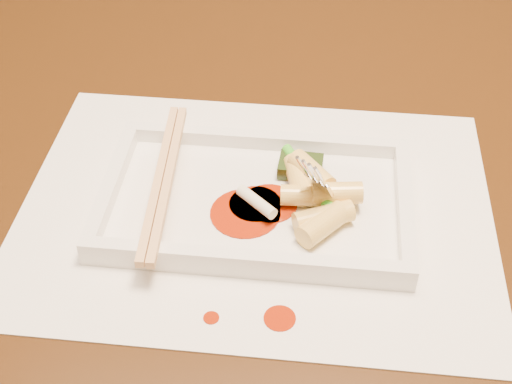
# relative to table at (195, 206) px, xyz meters

# --- Properties ---
(table) EXTENTS (1.40, 0.90, 0.75)m
(table) POSITION_rel_table_xyz_m (0.00, 0.00, 0.00)
(table) COLOR black
(table) RESTS_ON ground
(placemat) EXTENTS (0.40, 0.30, 0.00)m
(placemat) POSITION_rel_table_xyz_m (0.08, -0.10, 0.10)
(placemat) COLOR white
(placemat) RESTS_ON table
(sauce_splatter_a) EXTENTS (0.02, 0.02, 0.00)m
(sauce_splatter_a) POSITION_rel_table_xyz_m (0.11, -0.22, 0.10)
(sauce_splatter_a) COLOR #9B1F04
(sauce_splatter_a) RESTS_ON placemat
(sauce_splatter_b) EXTENTS (0.01, 0.01, 0.00)m
(sauce_splatter_b) POSITION_rel_table_xyz_m (0.06, -0.22, 0.10)
(sauce_splatter_b) COLOR #9B1F04
(sauce_splatter_b) RESTS_ON placemat
(plate_base) EXTENTS (0.26, 0.16, 0.01)m
(plate_base) POSITION_rel_table_xyz_m (0.08, -0.10, 0.11)
(plate_base) COLOR white
(plate_base) RESTS_ON placemat
(plate_rim_far) EXTENTS (0.26, 0.01, 0.01)m
(plate_rim_far) POSITION_rel_table_xyz_m (0.08, -0.03, 0.12)
(plate_rim_far) COLOR white
(plate_rim_far) RESTS_ON plate_base
(plate_rim_near) EXTENTS (0.26, 0.01, 0.01)m
(plate_rim_near) POSITION_rel_table_xyz_m (0.08, -0.18, 0.12)
(plate_rim_near) COLOR white
(plate_rim_near) RESTS_ON plate_base
(plate_rim_left) EXTENTS (0.01, 0.14, 0.01)m
(plate_rim_left) POSITION_rel_table_xyz_m (-0.05, -0.10, 0.12)
(plate_rim_left) COLOR white
(plate_rim_left) RESTS_ON plate_base
(plate_rim_right) EXTENTS (0.01, 0.14, 0.01)m
(plate_rim_right) POSITION_rel_table_xyz_m (0.20, -0.10, 0.12)
(plate_rim_right) COLOR white
(plate_rim_right) RESTS_ON plate_base
(veg_piece) EXTENTS (0.04, 0.03, 0.01)m
(veg_piece) POSITION_rel_table_xyz_m (0.11, -0.06, 0.12)
(veg_piece) COLOR black
(veg_piece) RESTS_ON plate_base
(scallion_white) EXTENTS (0.04, 0.03, 0.01)m
(scallion_white) POSITION_rel_table_xyz_m (0.08, -0.12, 0.12)
(scallion_white) COLOR #EAEACC
(scallion_white) RESTS_ON plate_base
(scallion_green) EXTENTS (0.05, 0.08, 0.01)m
(scallion_green) POSITION_rel_table_xyz_m (0.12, -0.08, 0.12)
(scallion_green) COLOR green
(scallion_green) RESTS_ON plate_base
(chopstick_a) EXTENTS (0.02, 0.19, 0.01)m
(chopstick_a) POSITION_rel_table_xyz_m (-0.01, -0.10, 0.13)
(chopstick_a) COLOR tan
(chopstick_a) RESTS_ON plate_rim_near
(chopstick_b) EXTENTS (0.02, 0.19, 0.01)m
(chopstick_b) POSITION_rel_table_xyz_m (0.00, -0.10, 0.13)
(chopstick_b) COLOR tan
(chopstick_b) RESTS_ON plate_rim_near
(fork) EXTENTS (0.09, 0.10, 0.14)m
(fork) POSITION_rel_table_xyz_m (0.15, -0.08, 0.18)
(fork) COLOR silver
(fork) RESTS_ON plate_base
(sauce_blob_0) EXTENTS (0.04, 0.04, 0.00)m
(sauce_blob_0) POSITION_rel_table_xyz_m (0.08, -0.11, 0.11)
(sauce_blob_0) COLOR #9B1F04
(sauce_blob_0) RESTS_ON plate_base
(sauce_blob_1) EXTENTS (0.06, 0.06, 0.00)m
(sauce_blob_1) POSITION_rel_table_xyz_m (0.07, -0.12, 0.11)
(sauce_blob_1) COLOR #9B1F04
(sauce_blob_1) RESTS_ON plate_base
(sauce_blob_2) EXTENTS (0.05, 0.05, 0.00)m
(sauce_blob_2) POSITION_rel_table_xyz_m (0.09, -0.10, 0.11)
(sauce_blob_2) COLOR #9B1F04
(sauce_blob_2) RESTS_ON plate_base
(rice_cake_0) EXTENTS (0.05, 0.04, 0.02)m
(rice_cake_0) POSITION_rel_table_xyz_m (0.13, -0.13, 0.12)
(rice_cake_0) COLOR #FAE275
(rice_cake_0) RESTS_ON plate_base
(rice_cake_1) EXTENTS (0.05, 0.02, 0.02)m
(rice_cake_1) POSITION_rel_table_xyz_m (0.12, -0.10, 0.12)
(rice_cake_1) COLOR #FAE275
(rice_cake_1) RESTS_ON plate_base
(rice_cake_2) EXTENTS (0.04, 0.02, 0.02)m
(rice_cake_2) POSITION_rel_table_xyz_m (0.14, -0.10, 0.13)
(rice_cake_2) COLOR #FAE275
(rice_cake_2) RESTS_ON plate_base
(rice_cake_3) EXTENTS (0.03, 0.05, 0.02)m
(rice_cake_3) POSITION_rel_table_xyz_m (0.11, -0.08, 0.12)
(rice_cake_3) COLOR #FAE275
(rice_cake_3) RESTS_ON plate_base
(rice_cake_4) EXTENTS (0.04, 0.05, 0.02)m
(rice_cake_4) POSITION_rel_table_xyz_m (0.13, -0.13, 0.12)
(rice_cake_4) COLOR #FAE275
(rice_cake_4) RESTS_ON plate_base
(rice_cake_5) EXTENTS (0.04, 0.05, 0.02)m
(rice_cake_5) POSITION_rel_table_xyz_m (0.12, -0.08, 0.13)
(rice_cake_5) COLOR #FAE275
(rice_cake_5) RESTS_ON plate_base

